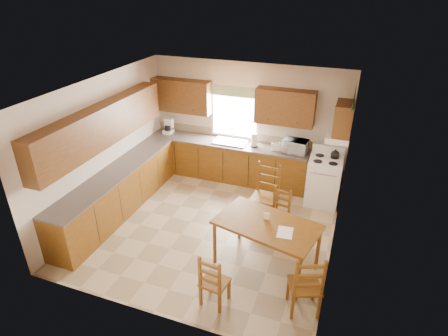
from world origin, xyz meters
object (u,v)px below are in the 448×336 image
(chair_far_left, at_px, (278,212))
(chair_far_right, at_px, (264,194))
(stove, at_px, (323,182))
(microwave, at_px, (295,146))
(chair_near_left, at_px, (215,279))
(dining_table, at_px, (266,245))
(chair_near_right, at_px, (305,282))

(chair_far_left, relative_size, chair_far_right, 0.77)
(stove, height_order, microwave, microwave)
(chair_near_left, bearing_deg, dining_table, -108.72)
(stove, xyz_separation_m, chair_far_right, (-1.00, -1.04, 0.08))
(dining_table, distance_m, chair_far_right, 1.36)
(chair_near_left, bearing_deg, microwave, -89.26)
(chair_near_right, xyz_separation_m, chair_far_right, (-1.11, 2.01, 0.05))
(stove, height_order, chair_near_right, chair_near_right)
(microwave, relative_size, dining_table, 0.30)
(microwave, bearing_deg, chair_far_left, -82.77)
(chair_near_right, relative_size, chair_far_right, 0.91)
(chair_far_right, bearing_deg, chair_far_left, -38.30)
(stove, relative_size, chair_far_left, 1.13)
(chair_far_left, bearing_deg, stove, 76.50)
(dining_table, distance_m, chair_near_right, 1.02)
(chair_near_right, bearing_deg, stove, -109.09)
(stove, height_order, chair_far_left, stove)
(stove, relative_size, microwave, 2.04)
(chair_near_left, height_order, chair_far_right, chair_far_right)
(chair_far_right, bearing_deg, microwave, 82.17)
(microwave, xyz_separation_m, chair_near_left, (-0.42, -3.66, -0.62))
(microwave, distance_m, chair_near_left, 3.74)
(stove, distance_m, chair_near_left, 3.54)
(microwave, distance_m, chair_far_left, 1.79)
(dining_table, bearing_deg, chair_far_right, 119.34)
(chair_near_left, relative_size, chair_far_left, 1.02)
(stove, relative_size, chair_near_left, 1.11)
(dining_table, relative_size, chair_near_left, 1.80)
(dining_table, bearing_deg, chair_near_left, -102.55)
(dining_table, relative_size, chair_far_right, 1.41)
(chair_near_left, bearing_deg, chair_far_right, -85.76)
(stove, height_order, chair_far_right, chair_far_right)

